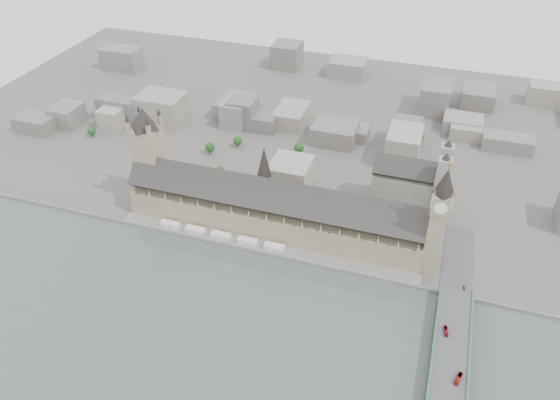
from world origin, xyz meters
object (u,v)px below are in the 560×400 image
(westminster_abbey, at_px, (411,184))
(red_bus_south, at_px, (458,378))
(red_bus_north, at_px, (446,331))
(victoria_tower, at_px, (149,152))
(elizabeth_tower, at_px, (439,215))
(car_approach, at_px, (464,288))
(palace_of_westminster, at_px, (273,210))
(westminster_bridge, at_px, (449,366))

(westminster_abbey, distance_m, red_bus_south, 204.39)
(red_bus_north, bearing_deg, victoria_tower, 152.41)
(victoria_tower, xyz_separation_m, red_bus_south, (289.71, -126.89, -43.46))
(westminster_abbey, height_order, red_bus_north, westminster_abbey)
(victoria_tower, bearing_deg, elizabeth_tower, -3.96)
(elizabeth_tower, bearing_deg, red_bus_south, -74.74)
(red_bus_south, height_order, car_approach, red_bus_south)
(palace_of_westminster, xyz_separation_m, elizabeth_tower, (138.00, -11.70, 35.38))
(palace_of_westminster, relative_size, car_approach, 54.65)
(palace_of_westminster, xyz_separation_m, red_bus_south, (167.71, -120.59, -10.96))
(car_approach, bearing_deg, westminster_abbey, 99.85)
(palace_of_westminster, distance_m, elizabeth_tower, 142.94)
(elizabeth_tower, bearing_deg, palace_of_westminster, 175.15)
(westminster_bridge, bearing_deg, elizabeth_tower, 104.11)
(victoria_tower, xyz_separation_m, red_bus_north, (278.94, -88.88, -43.64))
(palace_of_westminster, height_order, car_approach, palace_of_westminster)
(palace_of_westminster, xyz_separation_m, westminster_bridge, (162.00, -107.20, -17.58))
(elizabeth_tower, relative_size, red_bus_south, 10.03)
(westminster_bridge, xyz_separation_m, car_approach, (5.10, 73.16, 5.83))
(elizabeth_tower, xyz_separation_m, westminster_abbey, (-27.08, 87.00, -33.01))
(elizabeth_tower, xyz_separation_m, victoria_tower, (-260.00, 18.00, -2.88))
(red_bus_north, bearing_deg, car_approach, 68.27)
(elizabeth_tower, bearing_deg, westminster_abbey, 107.29)
(red_bus_north, relative_size, car_approach, 1.95)
(red_bus_north, distance_m, red_bus_south, 39.50)
(victoria_tower, bearing_deg, red_bus_north, -17.67)
(elizabeth_tower, bearing_deg, westminster_bridge, -75.89)
(elizabeth_tower, height_order, red_bus_south, elizabeth_tower)
(elizabeth_tower, distance_m, car_approach, 59.73)
(red_bus_north, height_order, car_approach, red_bus_north)
(westminster_abbey, bearing_deg, red_bus_south, -73.83)
(palace_of_westminster, xyz_separation_m, victoria_tower, (-122.00, 6.30, 32.50))
(red_bus_north, bearing_deg, westminster_bridge, -88.29)
(westminster_bridge, bearing_deg, palace_of_westminster, 146.51)
(elizabeth_tower, distance_m, westminster_bridge, 111.81)
(westminster_abbey, relative_size, red_bus_north, 7.21)
(westminster_abbey, bearing_deg, palace_of_westminster, -145.83)
(victoria_tower, relative_size, westminster_bridge, 0.31)
(red_bus_north, bearing_deg, palace_of_westminster, 142.33)
(elizabeth_tower, bearing_deg, red_bus_north, -75.04)
(victoria_tower, distance_m, westminster_bridge, 309.91)
(westminster_abbey, xyz_separation_m, red_bus_north, (46.01, -157.88, -13.52))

